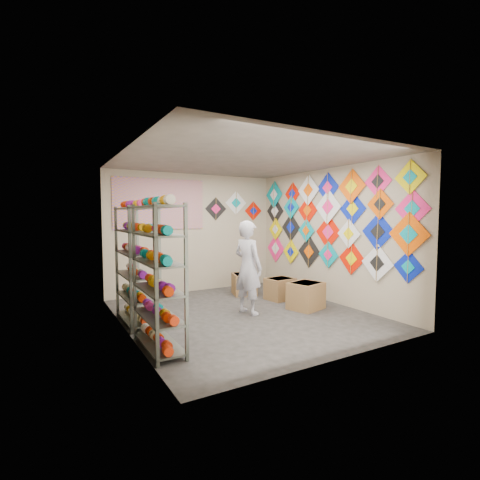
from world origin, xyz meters
TOP-DOWN VIEW (x-y plane):
  - ground at (0.00, 0.00)m, footprint 4.50×4.50m
  - room_walls at (0.00, 0.00)m, footprint 4.50×4.50m
  - shelf_rack_front at (-1.78, -0.85)m, footprint 0.40×1.10m
  - shelf_rack_back at (-1.78, 0.45)m, footprint 0.40×1.10m
  - string_spools at (-1.78, -0.20)m, footprint 0.12×2.36m
  - kite_wall_display at (1.98, 0.02)m, footprint 0.06×4.36m
  - back_wall_kites at (1.04, 2.24)m, footprint 1.57×0.02m
  - poster at (-0.80, 2.23)m, footprint 2.00×0.01m
  - shopkeeper at (0.10, 0.01)m, footprint 0.80×0.70m
  - carton_a at (1.20, -0.28)m, footprint 0.71×0.64m
  - carton_b at (1.22, 0.57)m, footprint 0.59×0.51m
  - carton_c at (0.80, 1.33)m, footprint 0.62×0.65m

SIDE VIEW (x-z plane):
  - ground at x=0.00m, z-range 0.00..0.00m
  - carton_b at x=1.22m, z-range 0.00..0.45m
  - carton_c at x=0.80m, z-range 0.00..0.46m
  - carton_a at x=1.20m, z-range 0.00..0.50m
  - shopkeeper at x=0.10m, z-range 0.00..1.66m
  - shelf_rack_front at x=-1.78m, z-range 0.00..1.90m
  - shelf_rack_back at x=-1.78m, z-range 0.00..1.90m
  - string_spools at x=-1.78m, z-range 0.99..1.11m
  - kite_wall_display at x=1.98m, z-range 0.61..2.66m
  - room_walls at x=0.00m, z-range -0.61..3.89m
  - back_wall_kites at x=1.04m, z-range 1.59..2.32m
  - poster at x=-0.80m, z-range 1.45..2.55m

